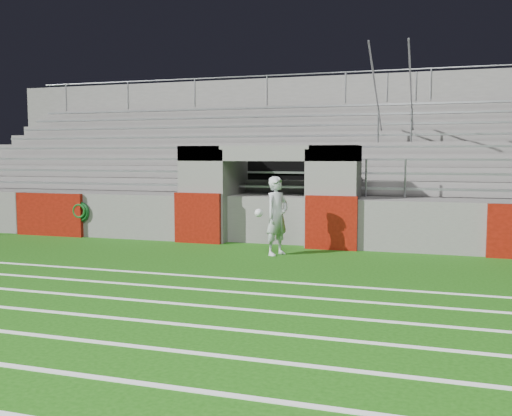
% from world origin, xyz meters
% --- Properties ---
extents(ground, '(90.00, 90.00, 0.00)m').
position_xyz_m(ground, '(0.00, 0.00, 0.00)').
color(ground, '#174A0C').
rests_on(ground, ground).
extents(field_markings, '(28.00, 8.09, 0.01)m').
position_xyz_m(field_markings, '(0.00, -5.00, 0.01)').
color(field_markings, white).
rests_on(field_markings, ground).
extents(stadium_structure, '(26.00, 8.48, 5.42)m').
position_xyz_m(stadium_structure, '(0.00, 7.97, 1.49)').
color(stadium_structure, '#5D5B58').
rests_on(stadium_structure, ground).
extents(goalkeeper_with_ball, '(0.80, 0.80, 1.86)m').
position_xyz_m(goalkeeper_with_ball, '(0.71, 1.81, 0.93)').
color(goalkeeper_with_ball, '#B2B8BC').
rests_on(goalkeeper_with_ball, ground).
extents(hose_coil, '(0.59, 0.15, 0.59)m').
position_xyz_m(hose_coil, '(-5.45, 2.93, 0.74)').
color(hose_coil, '#0B3A14').
rests_on(hose_coil, ground).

